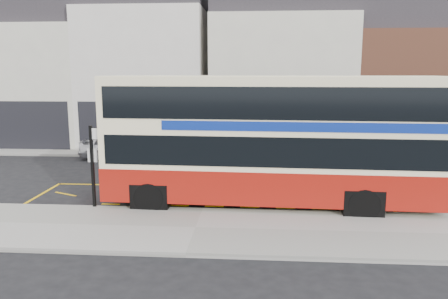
# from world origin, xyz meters

# --- Properties ---
(ground) EXTENTS (120.00, 120.00, 0.00)m
(ground) POSITION_xyz_m (0.00, 0.00, 0.00)
(ground) COLOR black
(ground) RESTS_ON ground
(pavement) EXTENTS (40.00, 4.00, 0.15)m
(pavement) POSITION_xyz_m (0.00, -2.30, 0.07)
(pavement) COLOR #989690
(pavement) RESTS_ON ground
(kerb) EXTENTS (40.00, 0.15, 0.15)m
(kerb) POSITION_xyz_m (0.00, -0.38, 0.07)
(kerb) COLOR gray
(kerb) RESTS_ON ground
(far_pavement) EXTENTS (50.00, 3.00, 0.15)m
(far_pavement) POSITION_xyz_m (0.00, 11.00, 0.07)
(far_pavement) COLOR #989690
(far_pavement) RESTS_ON ground
(road_markings) EXTENTS (14.00, 3.40, 0.01)m
(road_markings) POSITION_xyz_m (0.00, 1.60, 0.01)
(road_markings) COLOR #E9AF0C
(road_markings) RESTS_ON ground
(terrace_far_left) EXTENTS (8.00, 8.01, 10.80)m
(terrace_far_left) POSITION_xyz_m (-13.50, 14.99, 4.82)
(terrace_far_left) COLOR beige
(terrace_far_left) RESTS_ON ground
(terrace_left) EXTENTS (8.00, 8.01, 11.80)m
(terrace_left) POSITION_xyz_m (-5.50, 14.99, 5.32)
(terrace_left) COLOR silver
(terrace_left) RESTS_ON ground
(terrace_green_shop) EXTENTS (9.00, 8.01, 11.30)m
(terrace_green_shop) POSITION_xyz_m (3.50, 14.99, 5.07)
(terrace_green_shop) COLOR beige
(terrace_green_shop) RESTS_ON ground
(terrace_right) EXTENTS (9.00, 8.01, 10.30)m
(terrace_right) POSITION_xyz_m (12.50, 14.99, 4.57)
(terrace_right) COLOR #9A573D
(terrace_right) RESTS_ON ground
(double_decker_bus) EXTENTS (12.34, 3.25, 4.89)m
(double_decker_bus) POSITION_xyz_m (2.49, 0.60, 2.57)
(double_decker_bus) COLOR #FFF2C2
(double_decker_bus) RESTS_ON ground
(bus_stop_post) EXTENTS (0.75, 0.13, 3.00)m
(bus_stop_post) POSITION_xyz_m (-3.94, -0.39, 1.95)
(bus_stop_post) COLOR black
(bus_stop_post) RESTS_ON pavement
(car_silver) EXTENTS (4.47, 2.03, 1.49)m
(car_silver) POSITION_xyz_m (-6.09, 9.10, 0.74)
(car_silver) COLOR silver
(car_silver) RESTS_ON ground
(car_grey) EXTENTS (4.78, 2.01, 1.54)m
(car_grey) POSITION_xyz_m (1.14, 8.74, 0.77)
(car_grey) COLOR #404148
(car_grey) RESTS_ON ground
(car_white) EXTENTS (5.16, 2.22, 1.48)m
(car_white) POSITION_xyz_m (5.62, 9.40, 0.74)
(car_white) COLOR silver
(car_white) RESTS_ON ground
(street_tree_right) EXTENTS (2.55, 2.55, 5.50)m
(street_tree_right) POSITION_xyz_m (7.68, 11.81, 3.75)
(street_tree_right) COLOR black
(street_tree_right) RESTS_ON ground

